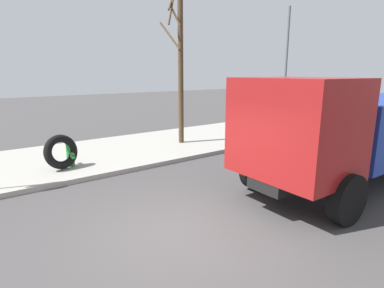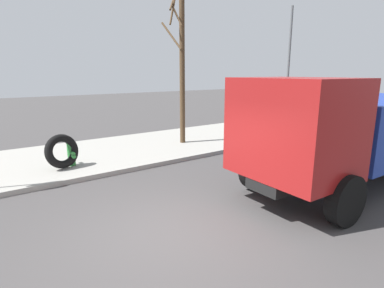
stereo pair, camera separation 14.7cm
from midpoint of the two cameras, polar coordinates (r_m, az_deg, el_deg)
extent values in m
plane|color=#423F3F|center=(6.41, -4.82, -16.13)|extent=(80.00, 80.00, 0.00)
cube|color=#99968E|center=(12.03, -21.65, -2.57)|extent=(36.00, 5.00, 0.15)
cylinder|color=#2D8438|center=(10.79, -21.75, -1.91)|extent=(0.23, 0.23, 0.72)
sphere|color=#2D8438|center=(10.70, -21.94, 0.29)|extent=(0.27, 0.27, 0.27)
cylinder|color=#2D8438|center=(10.57, -21.48, -1.71)|extent=(0.11, 0.19, 0.11)
cylinder|color=#2D8438|center=(10.97, -22.09, -1.25)|extent=(0.11, 0.19, 0.11)
cylinder|color=#2D8438|center=(10.60, -21.44, -2.16)|extent=(0.13, 0.19, 0.13)
torus|color=black|center=(10.52, -23.25, -1.33)|extent=(1.15, 0.68, 1.11)
cube|color=#1E3899|center=(10.50, 29.84, 2.98)|extent=(4.89, 2.68, 1.60)
cube|color=maroon|center=(7.38, 17.85, 2.91)|extent=(2.10, 2.58, 2.20)
cube|color=black|center=(9.71, 26.39, -2.96)|extent=(7.03, 1.17, 0.24)
cylinder|color=black|center=(7.25, 26.00, -9.09)|extent=(1.11, 0.34, 1.10)
cylinder|color=black|center=(8.63, 11.46, -4.54)|extent=(1.11, 0.34, 1.10)
cylinder|color=black|center=(12.29, 26.51, -0.43)|extent=(1.11, 0.34, 1.10)
cylinder|color=#4C3823|center=(13.17, -2.41, 13.10)|extent=(0.22, 0.22, 5.98)
cylinder|color=#4C3823|center=(13.48, -4.36, 24.14)|extent=(0.62, 0.67, 0.60)
cylinder|color=#4C3823|center=(13.52, -4.11, 23.66)|extent=(0.68, 0.54, 1.40)
cylinder|color=#4C3823|center=(13.17, -3.36, 22.36)|extent=(0.17, 0.58, 0.80)
cylinder|color=#4C3823|center=(12.88, -4.42, 19.18)|extent=(0.23, 1.17, 1.12)
cylinder|color=#595B5E|center=(16.33, 16.51, 12.63)|extent=(0.12, 0.12, 6.01)
camera|label=1|loc=(0.07, -90.44, -0.10)|focal=29.11mm
camera|label=2|loc=(0.07, 89.56, 0.10)|focal=29.11mm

